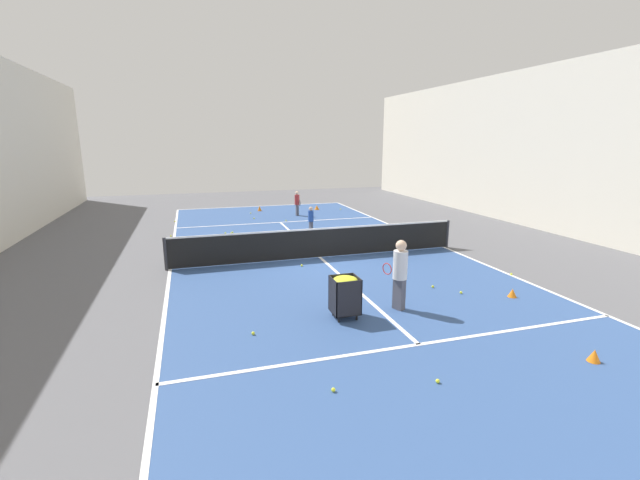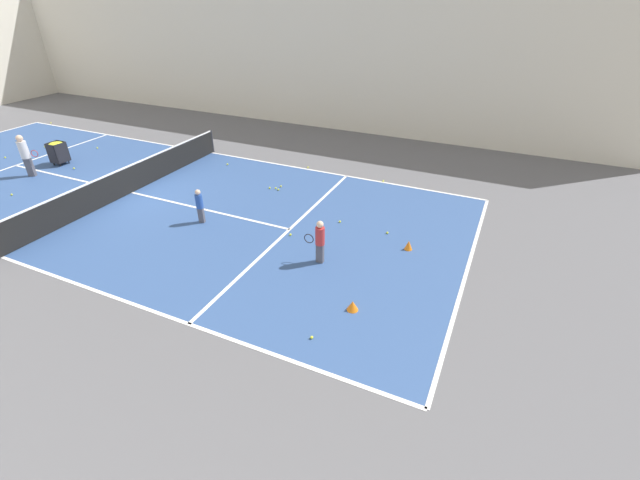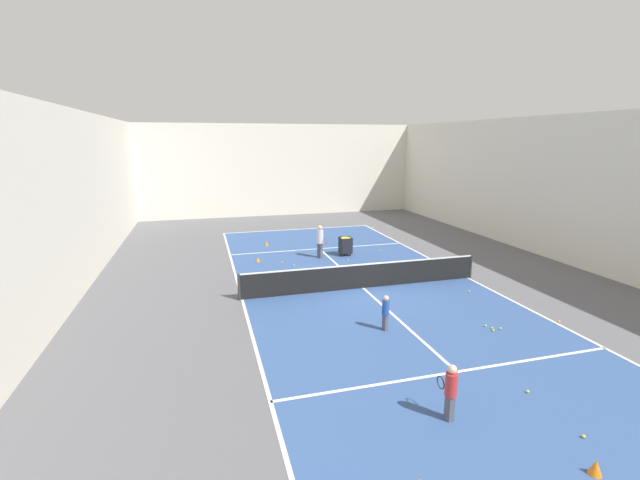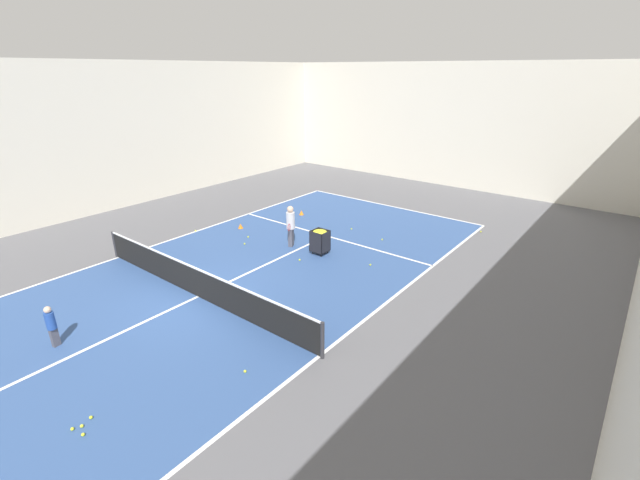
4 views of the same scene
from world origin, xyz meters
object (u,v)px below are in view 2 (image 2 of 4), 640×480
at_px(coach_at_net, 25,153).
at_px(training_cone_0, 409,245).
at_px(child_midcourt, 200,204).
at_px(training_cone_1, 353,306).
at_px(player_near_baseline, 320,239).
at_px(tennis_net, 129,179).
at_px(ball_cart, 57,149).

height_order(coach_at_net, training_cone_0, coach_at_net).
relative_size(child_midcourt, training_cone_1, 4.11).
height_order(player_near_baseline, coach_at_net, coach_at_net).
xyz_separation_m(tennis_net, ball_cart, (0.93, 4.95, 0.15)).
distance_m(tennis_net, ball_cart, 5.04).
bearing_deg(child_midcourt, training_cone_1, 150.90).
distance_m(child_midcourt, training_cone_0, 6.59).
bearing_deg(training_cone_1, player_near_baseline, 45.54).
bearing_deg(training_cone_0, training_cone_1, 171.11).
bearing_deg(training_cone_0, coach_at_net, 93.24).
bearing_deg(ball_cart, coach_at_net, -175.50).
distance_m(player_near_baseline, ball_cart, 13.34).
bearing_deg(ball_cart, training_cone_1, -104.15).
xyz_separation_m(player_near_baseline, ball_cart, (2.18, 13.16, -0.05)).
xyz_separation_m(tennis_net, child_midcourt, (-0.75, -3.80, 0.13)).
relative_size(coach_at_net, training_cone_1, 6.00).
relative_size(player_near_baseline, training_cone_0, 4.53).
height_order(tennis_net, child_midcourt, child_midcourt).
relative_size(coach_at_net, child_midcourt, 1.46).
bearing_deg(player_near_baseline, child_midcourt, -7.48).
relative_size(coach_at_net, ball_cart, 1.73).
relative_size(coach_at_net, training_cone_0, 5.92).
bearing_deg(training_cone_0, player_near_baseline, 128.88).
bearing_deg(training_cone_0, tennis_net, 92.27).
height_order(player_near_baseline, child_midcourt, player_near_baseline).
relative_size(tennis_net, child_midcourt, 8.68).
xyz_separation_m(coach_at_net, training_cone_1, (-2.33, -14.61, -0.83)).
xyz_separation_m(ball_cart, training_cone_0, (-0.52, -15.22, -0.53)).
height_order(coach_at_net, ball_cart, coach_at_net).
bearing_deg(ball_cart, child_midcourt, -100.89).
bearing_deg(tennis_net, ball_cart, 79.37).
distance_m(child_midcourt, training_cone_1, 6.32).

